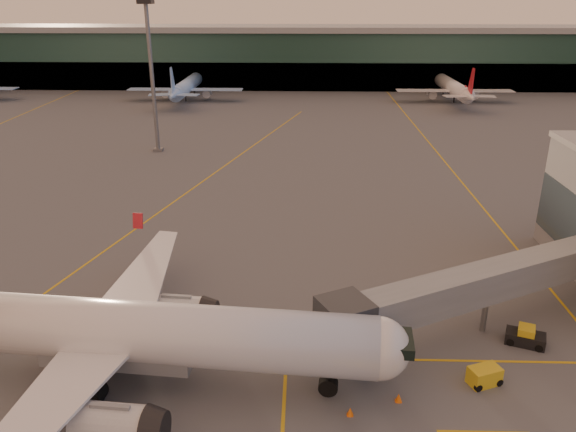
{
  "coord_description": "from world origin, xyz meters",
  "views": [
    {
      "loc": [
        6.18,
        -31.48,
        26.4
      ],
      "look_at": [
        4.62,
        22.33,
        5.0
      ],
      "focal_mm": 35.0,
      "sensor_mm": 36.0,
      "label": 1
    }
  ],
  "objects_px": {
    "catering_truck": "(78,335)",
    "pushback_tug": "(525,337)",
    "gpu_cart": "(485,376)",
    "main_airplane": "(116,333)"
  },
  "relations": [
    {
      "from": "main_airplane",
      "to": "catering_truck",
      "type": "height_order",
      "value": "main_airplane"
    },
    {
      "from": "main_airplane",
      "to": "gpu_cart",
      "type": "xyz_separation_m",
      "value": [
        26.34,
        0.44,
        -3.45
      ]
    },
    {
      "from": "catering_truck",
      "to": "pushback_tug",
      "type": "relative_size",
      "value": 1.68
    },
    {
      "from": "catering_truck",
      "to": "pushback_tug",
      "type": "distance_m",
      "value": 35.17
    },
    {
      "from": "pushback_tug",
      "to": "gpu_cart",
      "type": "bearing_deg",
      "value": -111.35
    },
    {
      "from": "main_airplane",
      "to": "pushback_tug",
      "type": "height_order",
      "value": "main_airplane"
    },
    {
      "from": "main_airplane",
      "to": "pushback_tug",
      "type": "bearing_deg",
      "value": 15.23
    },
    {
      "from": "gpu_cart",
      "to": "pushback_tug",
      "type": "distance_m",
      "value": 7.02
    },
    {
      "from": "main_airplane",
      "to": "gpu_cart",
      "type": "bearing_deg",
      "value": 6.03
    },
    {
      "from": "catering_truck",
      "to": "gpu_cart",
      "type": "height_order",
      "value": "catering_truck"
    }
  ]
}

